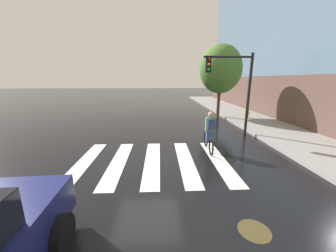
{
  "coord_description": "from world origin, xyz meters",
  "views": [
    {
      "loc": [
        0.51,
        -6.46,
        2.94
      ],
      "look_at": [
        0.84,
        0.87,
        1.13
      ],
      "focal_mm": 20.2,
      "sensor_mm": 36.0,
      "label": 1
    }
  ],
  "objects_px": {
    "manhole_cover": "(254,231)",
    "street_tree_near": "(221,69)",
    "traffic_light_near": "(234,81)",
    "fire_hydrant": "(247,113)",
    "cyclist": "(210,132)"
  },
  "relations": [
    {
      "from": "cyclist",
      "to": "street_tree_near",
      "type": "distance_m",
      "value": 7.81
    },
    {
      "from": "manhole_cover",
      "to": "traffic_light_near",
      "type": "bearing_deg",
      "value": 73.97
    },
    {
      "from": "traffic_light_near",
      "to": "street_tree_near",
      "type": "relative_size",
      "value": 0.78
    },
    {
      "from": "manhole_cover",
      "to": "street_tree_near",
      "type": "relative_size",
      "value": 0.12
    },
    {
      "from": "manhole_cover",
      "to": "fire_hydrant",
      "type": "relative_size",
      "value": 0.82
    },
    {
      "from": "manhole_cover",
      "to": "cyclist",
      "type": "height_order",
      "value": "cyclist"
    },
    {
      "from": "manhole_cover",
      "to": "traffic_light_near",
      "type": "xyz_separation_m",
      "value": [
        1.85,
        6.45,
        2.86
      ]
    },
    {
      "from": "cyclist",
      "to": "traffic_light_near",
      "type": "distance_m",
      "value": 3.39
    },
    {
      "from": "traffic_light_near",
      "to": "fire_hydrant",
      "type": "distance_m",
      "value": 5.38
    },
    {
      "from": "manhole_cover",
      "to": "street_tree_near",
      "type": "xyz_separation_m",
      "value": [
        2.63,
        11.16,
        3.65
      ]
    },
    {
      "from": "manhole_cover",
      "to": "cyclist",
      "type": "xyz_separation_m",
      "value": [
        0.17,
        4.3,
        0.84
      ]
    },
    {
      "from": "manhole_cover",
      "to": "cyclist",
      "type": "bearing_deg",
      "value": 87.68
    },
    {
      "from": "cyclist",
      "to": "traffic_light_near",
      "type": "height_order",
      "value": "traffic_light_near"
    },
    {
      "from": "manhole_cover",
      "to": "street_tree_near",
      "type": "bearing_deg",
      "value": 76.73
    },
    {
      "from": "traffic_light_near",
      "to": "fire_hydrant",
      "type": "xyz_separation_m",
      "value": [
        2.76,
        3.98,
        -2.33
      ]
    }
  ]
}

